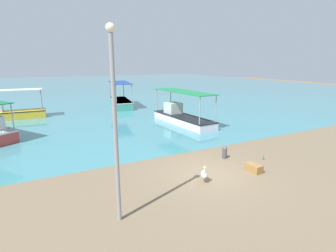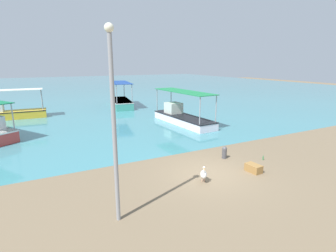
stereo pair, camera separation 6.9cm
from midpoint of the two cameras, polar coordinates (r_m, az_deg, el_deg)
ground at (r=12.89m, az=8.74°, el=-10.08°), size 120.00×120.00×0.00m
harbor_water at (r=58.10m, az=-20.64°, el=7.78°), size 110.00×90.00×0.00m
fishing_boat_outer at (r=28.56m, az=-31.59°, el=2.59°), size 6.05×1.96×2.70m
fishing_boat_center at (r=22.70m, az=2.91°, el=2.14°), size 2.35×7.12×2.79m
fishing_boat_near_right at (r=31.58m, az=-10.34°, el=5.19°), size 2.93×6.34×2.89m
pelican at (r=11.83m, az=7.70°, el=-10.32°), size 0.52×0.74×0.80m
lamp_post at (r=8.19m, az=-11.75°, el=1.61°), size 0.28×0.28×6.26m
mooring_bollard at (r=14.78m, az=12.09°, el=-5.55°), size 0.27×0.27×0.69m
cargo_crate at (r=13.47m, az=18.05°, el=-8.69°), size 0.53×0.80×0.38m
glass_bottle at (r=15.21m, az=19.89°, el=-6.57°), size 0.07×0.07×0.27m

